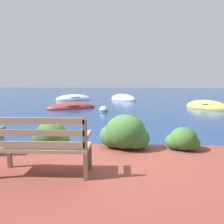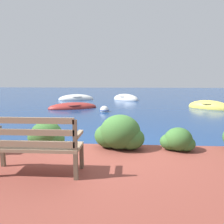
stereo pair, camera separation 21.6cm
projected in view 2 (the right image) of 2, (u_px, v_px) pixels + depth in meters
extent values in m
plane|color=navy|center=(111.00, 153.00, 5.01)|extent=(80.00, 80.00, 0.00)
cube|color=brown|center=(3.00, 155.00, 3.69)|extent=(0.06, 0.06, 0.40)
cube|color=brown|center=(82.00, 157.00, 3.61)|extent=(0.06, 0.06, 0.40)
cube|color=brown|center=(76.00, 167.00, 3.19)|extent=(0.06, 0.06, 0.40)
cube|color=#8C755B|center=(36.00, 147.00, 3.41)|extent=(1.41, 0.48, 0.05)
cube|color=#8C755B|center=(30.00, 144.00, 3.19)|extent=(1.34, 0.04, 0.09)
cube|color=#8C755B|center=(29.00, 132.00, 3.16)|extent=(1.34, 0.04, 0.09)
cube|color=#8C755B|center=(28.00, 120.00, 3.13)|extent=(1.34, 0.04, 0.09)
cube|color=brown|center=(75.00, 135.00, 3.12)|extent=(0.06, 0.04, 0.45)
cube|color=#8C755B|center=(78.00, 134.00, 3.33)|extent=(0.07, 0.43, 0.05)
ellipsoid|color=#38662D|center=(47.00, 134.00, 4.74)|extent=(0.67, 0.61, 0.57)
ellipsoid|color=#38662D|center=(39.00, 137.00, 4.82)|extent=(0.50, 0.45, 0.40)
ellipsoid|color=#38662D|center=(54.00, 139.00, 4.71)|extent=(0.47, 0.42, 0.37)
ellipsoid|color=#38662D|center=(120.00, 132.00, 4.63)|extent=(0.86, 0.77, 0.73)
ellipsoid|color=#38662D|center=(109.00, 136.00, 4.72)|extent=(0.64, 0.58, 0.51)
ellipsoid|color=#38662D|center=(130.00, 138.00, 4.59)|extent=(0.60, 0.54, 0.47)
ellipsoid|color=#38662D|center=(178.00, 139.00, 4.51)|extent=(0.57, 0.51, 0.48)
ellipsoid|color=#38662D|center=(170.00, 142.00, 4.57)|extent=(0.43, 0.38, 0.34)
ellipsoid|color=#38662D|center=(185.00, 144.00, 4.48)|extent=(0.40, 0.36, 0.31)
ellipsoid|color=#9E2D28|center=(73.00, 108.00, 12.80)|extent=(3.09, 2.33, 0.60)
torus|color=brown|center=(73.00, 105.00, 12.78)|extent=(1.62, 1.62, 0.07)
cube|color=#846647|center=(80.00, 105.00, 12.94)|extent=(0.53, 0.92, 0.04)
cube|color=#846647|center=(67.00, 105.00, 12.65)|extent=(0.53, 0.92, 0.04)
ellipsoid|color=#DBC64C|center=(209.00, 108.00, 12.63)|extent=(2.40, 2.27, 0.85)
torus|color=olive|center=(209.00, 104.00, 12.60)|extent=(1.31, 1.31, 0.07)
cube|color=#846647|center=(216.00, 105.00, 12.35)|extent=(0.57, 0.62, 0.04)
cube|color=#846647|center=(204.00, 104.00, 12.81)|extent=(0.57, 0.62, 0.04)
ellipsoid|color=silver|center=(76.00, 99.00, 18.04)|extent=(3.15, 2.30, 0.81)
torus|color=gray|center=(76.00, 96.00, 18.01)|extent=(1.68, 1.68, 0.07)
cube|color=#846647|center=(81.00, 97.00, 18.16)|extent=(0.51, 0.98, 0.04)
cube|color=#846647|center=(72.00, 97.00, 17.90)|extent=(0.51, 0.98, 0.04)
ellipsoid|color=silver|center=(126.00, 99.00, 17.80)|extent=(2.54, 2.43, 0.89)
torus|color=gray|center=(126.00, 96.00, 17.76)|extent=(1.47, 1.47, 0.07)
cube|color=#846647|center=(122.00, 96.00, 18.03)|extent=(0.64, 0.69, 0.04)
cube|color=#846647|center=(129.00, 97.00, 17.55)|extent=(0.64, 0.69, 0.04)
sphere|color=white|center=(104.00, 110.00, 11.43)|extent=(0.46, 0.46, 0.46)
torus|color=navy|center=(104.00, 110.00, 11.43)|extent=(0.50, 0.50, 0.05)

